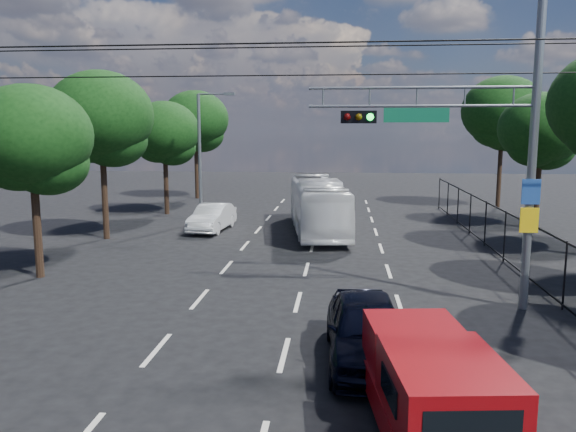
# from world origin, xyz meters

# --- Properties ---
(lane_markings) EXTENTS (6.12, 38.00, 0.01)m
(lane_markings) POSITION_xyz_m (-0.00, 14.00, 0.01)
(lane_markings) COLOR beige
(lane_markings) RESTS_ON ground
(signal_mast) EXTENTS (6.43, 0.39, 9.50)m
(signal_mast) POSITION_xyz_m (5.28, 7.99, 5.24)
(signal_mast) COLOR slate
(signal_mast) RESTS_ON ground
(streetlight_left) EXTENTS (2.09, 0.22, 7.08)m
(streetlight_left) POSITION_xyz_m (-6.33, 22.00, 3.94)
(streetlight_left) COLOR slate
(streetlight_left) RESTS_ON ground
(utility_wires) EXTENTS (22.00, 5.04, 0.74)m
(utility_wires) POSITION_xyz_m (0.00, 8.83, 7.23)
(utility_wires) COLOR black
(utility_wires) RESTS_ON ground
(fence_right) EXTENTS (0.06, 34.03, 2.00)m
(fence_right) POSITION_xyz_m (7.60, 12.17, 1.03)
(fence_right) COLOR black
(fence_right) RESTS_ON ground
(tree_right_d) EXTENTS (4.32, 4.32, 7.02)m
(tree_right_d) POSITION_xyz_m (11.42, 22.02, 4.85)
(tree_right_d) COLOR black
(tree_right_d) RESTS_ON ground
(tree_right_e) EXTENTS (5.28, 5.28, 8.58)m
(tree_right_e) POSITION_xyz_m (11.62, 30.02, 5.94)
(tree_right_e) COLOR black
(tree_right_e) RESTS_ON ground
(tree_left_b) EXTENTS (4.08, 4.08, 6.63)m
(tree_left_b) POSITION_xyz_m (-9.18, 10.02, 4.58)
(tree_left_b) COLOR black
(tree_left_b) RESTS_ON ground
(tree_left_c) EXTENTS (4.80, 4.80, 7.80)m
(tree_left_c) POSITION_xyz_m (-9.78, 17.02, 5.40)
(tree_left_c) COLOR black
(tree_left_c) RESTS_ON ground
(tree_left_d) EXTENTS (4.20, 4.20, 6.83)m
(tree_left_d) POSITION_xyz_m (-9.38, 25.02, 4.72)
(tree_left_d) COLOR black
(tree_left_d) RESTS_ON ground
(tree_left_e) EXTENTS (4.92, 4.92, 7.99)m
(tree_left_e) POSITION_xyz_m (-9.58, 33.02, 5.53)
(tree_left_e) COLOR black
(tree_left_e) RESTS_ON ground
(red_pickup) EXTENTS (2.24, 4.85, 1.75)m
(red_pickup) POSITION_xyz_m (2.73, 0.77, 0.93)
(red_pickup) COLOR black
(red_pickup) RESTS_ON ground
(navy_hatchback) EXTENTS (1.92, 4.41, 1.48)m
(navy_hatchback) POSITION_xyz_m (1.85, 3.80, 0.74)
(navy_hatchback) COLOR black
(navy_hatchback) RESTS_ON ground
(white_bus) EXTENTS (3.56, 9.92, 2.70)m
(white_bus) POSITION_xyz_m (0.06, 19.79, 1.35)
(white_bus) COLOR silver
(white_bus) RESTS_ON ground
(white_van) EXTENTS (1.80, 4.22, 1.35)m
(white_van) POSITION_xyz_m (-5.31, 19.60, 0.68)
(white_van) COLOR white
(white_van) RESTS_ON ground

